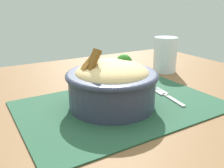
% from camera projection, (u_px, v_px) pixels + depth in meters
% --- Properties ---
extents(table, '(1.02, 0.99, 0.76)m').
position_uv_depth(table, '(133.00, 132.00, 0.57)').
color(table, brown).
rests_on(table, ground_plane).
extents(placemat, '(0.44, 0.30, 0.00)m').
position_uv_depth(placemat, '(121.00, 105.00, 0.54)').
color(placemat, '#1E422D').
rests_on(placemat, table).
extents(bowl, '(0.20, 0.20, 0.13)m').
position_uv_depth(bowl, '(112.00, 83.00, 0.52)').
color(bowl, '#2D3347').
rests_on(bowl, placemat).
extents(fork, '(0.03, 0.13, 0.00)m').
position_uv_depth(fork, '(166.00, 95.00, 0.58)').
color(fork, silver).
rests_on(fork, placemat).
extents(drinking_glass, '(0.07, 0.07, 0.11)m').
position_uv_depth(drinking_glass, '(165.00, 57.00, 0.78)').
color(drinking_glass, silver).
rests_on(drinking_glass, table).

